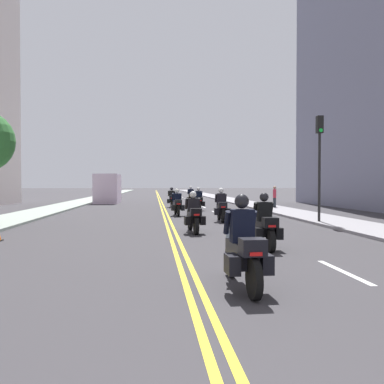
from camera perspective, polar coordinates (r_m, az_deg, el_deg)
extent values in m
plane|color=#353337|center=(48.17, -4.60, -1.06)|extent=(264.00, 264.00, 0.00)
cube|color=#919D93|center=(48.70, -13.96, -1.00)|extent=(2.72, 144.00, 0.12)
cube|color=gray|center=(48.92, 4.72, -0.96)|extent=(2.72, 144.00, 0.12)
cube|color=yellow|center=(48.16, -4.74, -1.06)|extent=(0.12, 132.00, 0.01)
cube|color=yellow|center=(48.17, -4.45, -1.06)|extent=(0.12, 132.00, 0.01)
cube|color=silver|center=(9.24, 20.60, -10.49)|extent=(0.14, 2.40, 0.01)
cube|color=silver|center=(14.79, 10.29, -6.06)|extent=(0.14, 2.40, 0.01)
cube|color=silver|center=(20.60, 5.75, -4.01)|extent=(0.14, 2.40, 0.01)
cube|color=silver|center=(26.49, 3.23, -2.86)|extent=(0.14, 2.40, 0.01)
cube|color=silver|center=(32.42, 1.63, -2.12)|extent=(0.14, 2.40, 0.01)
cube|color=silver|center=(38.38, 0.53, -1.61)|extent=(0.14, 2.40, 0.01)
cube|color=silver|center=(44.34, -0.28, -1.24)|extent=(0.14, 2.40, 0.01)
cube|color=silver|center=(50.32, -0.89, -0.96)|extent=(0.14, 2.40, 0.01)
cube|color=silver|center=(56.30, -1.38, -0.73)|extent=(0.14, 2.40, 0.01)
cylinder|color=black|center=(8.19, 5.55, -9.55)|extent=(0.14, 0.67, 0.67)
cylinder|color=black|center=(6.65, 8.76, -12.08)|extent=(0.14, 0.67, 0.67)
cube|color=silver|center=(8.14, 5.55, -7.10)|extent=(0.15, 0.32, 0.04)
cube|color=black|center=(7.37, 6.99, -8.56)|extent=(0.36, 1.24, 0.40)
cube|color=black|center=(6.64, 8.57, -7.71)|extent=(0.41, 0.37, 0.28)
cube|color=red|center=(6.47, 9.04, -8.66)|extent=(0.20, 0.04, 0.06)
cube|color=black|center=(6.85, 5.71, -10.14)|extent=(0.21, 0.45, 0.32)
cube|color=black|center=(7.00, 10.24, -9.91)|extent=(0.21, 0.45, 0.32)
cube|color=#B2C1CC|center=(7.81, 6.04, -5.18)|extent=(0.36, 0.13, 0.36)
cube|color=black|center=(7.25, 7.09, -4.77)|extent=(0.41, 0.27, 0.59)
cylinder|color=black|center=(7.34, 4.98, -4.30)|extent=(0.11, 0.28, 0.45)
cylinder|color=black|center=(7.45, 8.60, -4.22)|extent=(0.11, 0.28, 0.45)
sphere|color=black|center=(7.25, 7.04, -1.32)|extent=(0.26, 0.26, 0.26)
cylinder|color=black|center=(12.69, 9.23, -5.89)|extent=(0.15, 0.61, 0.61)
cylinder|color=black|center=(11.18, 11.10, -6.85)|extent=(0.15, 0.61, 0.61)
cube|color=silver|center=(12.66, 9.24, -4.43)|extent=(0.15, 0.32, 0.04)
cube|color=black|center=(11.90, 10.11, -5.00)|extent=(0.35, 1.20, 0.40)
cube|color=black|center=(11.20, 11.00, -4.26)|extent=(0.41, 0.37, 0.28)
cube|color=red|center=(11.02, 11.26, -4.77)|extent=(0.20, 0.03, 0.06)
cube|color=black|center=(11.39, 9.32, -5.78)|extent=(0.21, 0.44, 0.32)
cube|color=black|center=(11.53, 12.04, -5.71)|extent=(0.21, 0.44, 0.32)
cube|color=#B2C1CC|center=(12.35, 9.55, -3.01)|extent=(0.36, 0.13, 0.36)
cube|color=black|center=(11.81, 10.18, -2.73)|extent=(0.41, 0.27, 0.55)
cylinder|color=black|center=(11.90, 8.88, -2.46)|extent=(0.11, 0.28, 0.45)
cylinder|color=black|center=(12.01, 11.11, -2.43)|extent=(0.11, 0.28, 0.45)
sphere|color=black|center=(11.82, 10.15, -0.72)|extent=(0.26, 0.26, 0.26)
cylinder|color=black|center=(16.21, -0.26, -4.28)|extent=(0.17, 0.65, 0.64)
cylinder|color=black|center=(14.71, 0.59, -4.84)|extent=(0.17, 0.65, 0.64)
cube|color=silver|center=(16.18, -0.26, -3.08)|extent=(0.16, 0.33, 0.04)
cube|color=black|center=(15.43, 0.14, -3.51)|extent=(0.38, 1.17, 0.40)
cube|color=black|center=(14.74, 0.54, -2.87)|extent=(0.42, 0.38, 0.28)
cube|color=red|center=(14.56, 0.66, -3.24)|extent=(0.20, 0.04, 0.06)
cube|color=black|center=(14.95, -0.66, -4.05)|extent=(0.22, 0.45, 0.32)
cube|color=black|center=(15.04, 1.46, -4.02)|extent=(0.22, 0.45, 0.32)
cube|color=#B2C1CC|center=(15.89, -0.12, -2.00)|extent=(0.37, 0.14, 0.36)
cube|color=black|center=(15.35, 0.17, -1.84)|extent=(0.41, 0.28, 0.50)
cylinder|color=black|center=(15.46, -0.80, -1.64)|extent=(0.11, 0.29, 0.45)
cylinder|color=black|center=(15.53, 0.96, -1.62)|extent=(0.11, 0.29, 0.45)
sphere|color=white|center=(15.37, 0.15, -0.38)|extent=(0.26, 0.26, 0.26)
cylinder|color=black|center=(20.88, 3.85, -3.02)|extent=(0.16, 0.68, 0.68)
cylinder|color=black|center=(19.33, 4.40, -3.36)|extent=(0.16, 0.68, 0.68)
cube|color=silver|center=(20.86, 3.85, -2.04)|extent=(0.15, 0.33, 0.04)
cube|color=black|center=(20.09, 4.12, -2.39)|extent=(0.37, 1.21, 0.40)
cube|color=black|center=(19.37, 4.38, -1.86)|extent=(0.42, 0.38, 0.28)
cube|color=red|center=(19.19, 4.45, -2.13)|extent=(0.20, 0.04, 0.06)
cube|color=black|center=(19.59, 3.47, -2.77)|extent=(0.22, 0.45, 0.32)
cube|color=black|center=(19.66, 5.10, -2.76)|extent=(0.22, 0.45, 0.32)
cube|color=#B2C1CC|center=(20.56, 3.95, -1.24)|extent=(0.37, 0.14, 0.36)
cube|color=black|center=(20.01, 4.14, -1.00)|extent=(0.41, 0.28, 0.57)
cylinder|color=black|center=(20.13, 3.41, -0.85)|extent=(0.11, 0.28, 0.45)
cylinder|color=black|center=(20.19, 4.76, -0.84)|extent=(0.11, 0.28, 0.45)
sphere|color=white|center=(20.03, 4.13, 0.22)|extent=(0.26, 0.26, 0.26)
cylinder|color=black|center=(24.44, -2.36, -2.48)|extent=(0.14, 0.62, 0.61)
cylinder|color=black|center=(22.88, -1.94, -2.73)|extent=(0.14, 0.62, 0.61)
cube|color=silver|center=(24.42, -2.36, -1.72)|extent=(0.16, 0.33, 0.04)
cube|color=black|center=(23.64, -2.16, -1.92)|extent=(0.38, 1.21, 0.40)
cube|color=black|center=(22.93, -1.97, -1.47)|extent=(0.42, 0.38, 0.28)
cube|color=red|center=(22.74, -1.91, -1.69)|extent=(0.20, 0.04, 0.06)
cube|color=black|center=(23.15, -2.72, -2.24)|extent=(0.22, 0.45, 0.32)
cube|color=black|center=(23.21, -1.34, -2.23)|extent=(0.22, 0.45, 0.32)
cube|color=#B2C1CC|center=(24.13, -2.29, -0.96)|extent=(0.37, 0.14, 0.36)
cube|color=black|center=(23.57, -2.14, -0.81)|extent=(0.41, 0.28, 0.52)
cylinder|color=black|center=(23.69, -2.76, -0.68)|extent=(0.11, 0.29, 0.45)
cylinder|color=black|center=(23.75, -1.61, -0.68)|extent=(0.11, 0.29, 0.45)
sphere|color=white|center=(23.59, -2.15, 0.16)|extent=(0.26, 0.26, 0.26)
cylinder|color=black|center=(29.00, 0.73, -1.92)|extent=(0.12, 0.61, 0.61)
cylinder|color=black|center=(27.55, 1.11, -2.08)|extent=(0.12, 0.61, 0.61)
cube|color=silver|center=(28.98, 0.73, -1.28)|extent=(0.15, 0.32, 0.04)
cube|color=black|center=(28.26, 0.91, -1.43)|extent=(0.34, 1.12, 0.40)
cube|color=black|center=(27.60, 1.09, -1.03)|extent=(0.41, 0.37, 0.28)
cube|color=red|center=(27.41, 1.14, -1.21)|extent=(0.20, 0.03, 0.06)
cube|color=black|center=(27.79, 0.46, -1.68)|extent=(0.21, 0.44, 0.32)
cube|color=black|center=(27.87, 1.60, -1.67)|extent=(0.21, 0.44, 0.32)
cube|color=#B2C1CC|center=(28.71, 0.79, -0.63)|extent=(0.36, 0.13, 0.36)
cube|color=black|center=(28.19, 0.93, -0.44)|extent=(0.40, 0.27, 0.58)
cylinder|color=black|center=(28.31, 0.40, -0.33)|extent=(0.11, 0.28, 0.45)
cylinder|color=black|center=(28.37, 1.37, -0.33)|extent=(0.11, 0.28, 0.45)
sphere|color=white|center=(28.21, 0.92, 0.44)|extent=(0.26, 0.26, 0.26)
cylinder|color=black|center=(33.02, -2.97, -1.51)|extent=(0.10, 0.64, 0.64)
cylinder|color=black|center=(31.42, -2.83, -1.65)|extent=(0.10, 0.64, 0.64)
cube|color=silver|center=(33.01, -2.97, -0.92)|extent=(0.14, 0.32, 0.04)
cube|color=black|center=(32.21, -2.90, -1.08)|extent=(0.33, 1.22, 0.40)
cube|color=black|center=(31.48, -2.83, -0.73)|extent=(0.40, 0.36, 0.28)
cube|color=red|center=(31.29, -2.82, -0.89)|extent=(0.20, 0.03, 0.06)
cube|color=black|center=(31.72, -3.36, -1.30)|extent=(0.20, 0.44, 0.32)
cube|color=black|center=(31.75, -2.35, -1.29)|extent=(0.20, 0.44, 0.32)
cube|color=#B2C1CC|center=(32.71, -2.95, -0.38)|extent=(0.36, 0.12, 0.36)
cube|color=black|center=(32.14, -2.90, -0.26)|extent=(0.40, 0.26, 0.52)
cylinder|color=black|center=(32.28, -3.34, -0.17)|extent=(0.10, 0.28, 0.45)
cylinder|color=black|center=(32.31, -2.48, -0.17)|extent=(0.10, 0.28, 0.45)
sphere|color=black|center=(32.17, -2.90, 0.45)|extent=(0.26, 0.26, 0.26)
cylinder|color=black|center=(37.54, -0.25, -1.19)|extent=(0.13, 0.65, 0.65)
cylinder|color=black|center=(36.05, -0.11, -1.28)|extent=(0.13, 0.65, 0.65)
cube|color=silver|center=(37.53, -0.25, -0.66)|extent=(0.15, 0.32, 0.04)
cube|color=black|center=(36.79, -0.18, -0.80)|extent=(0.36, 1.15, 0.40)
cube|color=black|center=(36.11, -0.12, -0.48)|extent=(0.41, 0.37, 0.28)
cube|color=red|center=(35.92, -0.10, -0.62)|extent=(0.20, 0.04, 0.06)
cube|color=black|center=(36.33, -0.58, -0.98)|extent=(0.21, 0.45, 0.32)
cube|color=black|center=(36.36, 0.30, -0.98)|extent=(0.21, 0.45, 0.32)
cube|color=#B2C1CC|center=(37.25, -0.23, -0.19)|extent=(0.36, 0.13, 0.36)
cube|color=black|center=(36.72, -0.18, -0.03)|extent=(0.41, 0.27, 0.59)
cylinder|color=black|center=(36.86, -0.57, 0.05)|extent=(0.11, 0.28, 0.45)
cylinder|color=black|center=(36.89, 0.18, 0.05)|extent=(0.11, 0.28, 0.45)
sphere|color=white|center=(36.75, -0.18, 0.65)|extent=(0.26, 0.26, 0.26)
cylinder|color=black|center=(19.64, 17.55, 1.89)|extent=(0.12, 0.12, 4.26)
cube|color=black|center=(19.83, 17.59, 9.07)|extent=(0.28, 0.28, 0.80)
sphere|color=green|center=(19.65, 17.76, 8.32)|extent=(0.18, 0.18, 0.18)
cube|color=#282E36|center=(30.61, 11.59, -1.58)|extent=(0.29, 0.33, 0.82)
cube|color=#BF2F43|center=(30.58, 11.60, -0.20)|extent=(0.33, 0.41, 0.65)
sphere|color=tan|center=(30.57, 11.60, 0.63)|extent=(0.22, 0.22, 0.22)
cube|color=silver|center=(43.17, -11.36, 0.13)|extent=(2.00, 1.80, 2.20)
cube|color=silver|center=(40.18, -11.81, 0.48)|extent=(2.20, 5.20, 2.80)
cylinder|color=black|center=(42.78, -11.42, -0.75)|extent=(2.00, 0.90, 0.90)
cylinder|color=black|center=(38.61, -12.06, -0.96)|extent=(2.00, 0.90, 0.90)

